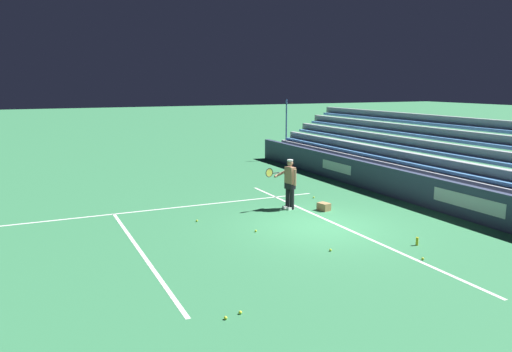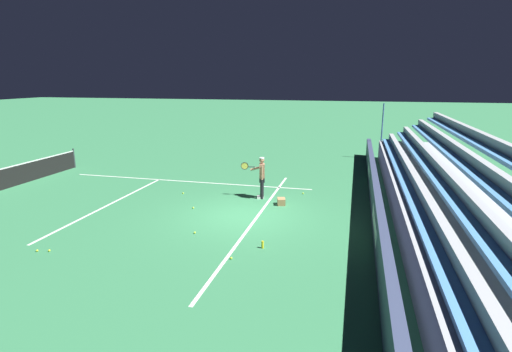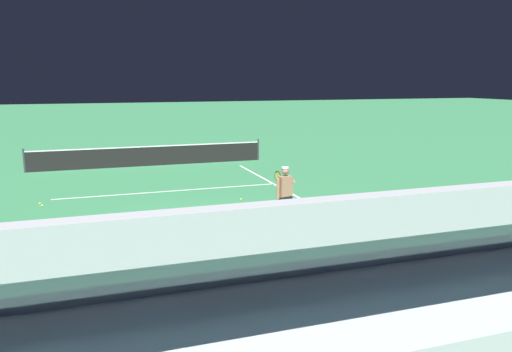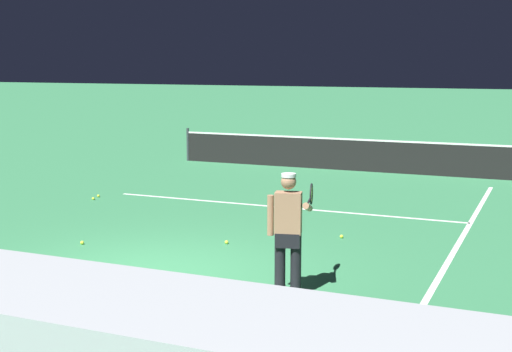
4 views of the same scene
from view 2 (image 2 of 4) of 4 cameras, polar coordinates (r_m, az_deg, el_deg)
name	(u,v)px [view 2 (image 2 of 4)]	position (r m, az deg, el deg)	size (l,w,h in m)	color
ground_plane	(244,216)	(14.48, -1.76, -5.70)	(160.00, 160.00, 0.00)	#337A4C
court_baseline_white	(257,217)	(14.36, 0.17, -5.85)	(12.00, 0.10, 0.01)	white
court_sideline_white	(187,181)	(19.51, -9.80, -0.77)	(0.10, 12.00, 0.01)	white
court_service_line_white	(110,204)	(16.77, -20.20, -3.82)	(8.22, 0.10, 0.01)	white
back_wall_sponsor_board	(377,211)	(13.83, 16.89, -4.83)	(26.43, 0.25, 1.10)	#384260
bleacher_stand	(451,210)	(14.08, 26.06, -4.44)	(25.11, 3.20, 3.40)	#9EA3A8
tennis_player	(261,177)	(16.34, 0.77, -0.16)	(0.59, 1.06, 1.71)	black
ball_box_cardboard	(281,201)	(15.71, 3.63, -3.66)	(0.40, 0.30, 0.26)	#A87F51
tennis_ball_far_left	(193,208)	(15.42, -8.95, -4.51)	(0.07, 0.07, 0.07)	#CCE533
tennis_ball_midcourt	(183,193)	(17.43, -10.38, -2.43)	(0.07, 0.07, 0.07)	#CCE533
tennis_ball_toward_net	(231,258)	(11.17, -3.57, -11.63)	(0.07, 0.07, 0.07)	#CCE533
tennis_ball_on_baseline	(195,233)	(13.00, -8.75, -8.00)	(0.07, 0.07, 0.07)	#CCE533
tennis_ball_near_player	(37,251)	(13.17, -28.79, -9.33)	(0.07, 0.07, 0.07)	#CCE533
tennis_ball_stray_back	(49,251)	(13.02, -27.43, -9.43)	(0.07, 0.07, 0.07)	#CCE533
tennis_ball_far_right	(303,193)	(17.25, 6.74, -2.47)	(0.07, 0.07, 0.07)	#CCE533
water_bottle	(263,245)	(11.79, 0.94, -9.78)	(0.07, 0.07, 0.22)	yellow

